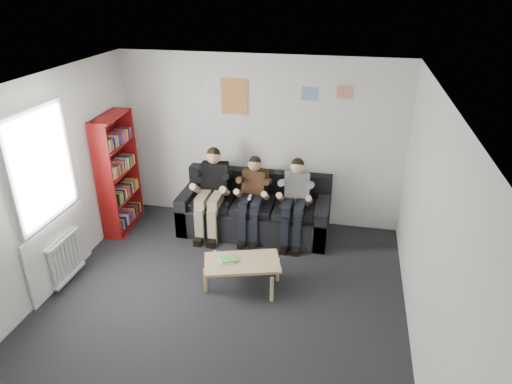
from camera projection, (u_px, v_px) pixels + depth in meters
room_shell at (214, 214)px, 5.01m from camera, size 5.00×5.00×5.00m
sofa at (255, 212)px, 7.26m from camera, size 2.33×0.95×0.90m
bookshelf at (118, 174)px, 7.08m from camera, size 0.28×0.85×1.88m
coffee_table at (242, 264)px, 5.90m from camera, size 0.96×0.53×0.39m
game_cases at (228, 260)px, 5.88m from camera, size 0.22×0.18×0.03m
person_left at (211, 193)px, 7.05m from camera, size 0.41×0.87×1.36m
person_middle at (252, 199)px, 6.94m from camera, size 0.36×0.78×1.28m
person_right at (295, 202)px, 6.82m from camera, size 0.37×0.80×1.30m
radiator at (65, 258)px, 6.02m from camera, size 0.10×0.64×0.60m
window at (51, 212)px, 5.74m from camera, size 0.05×1.30×2.36m
poster_large at (235, 96)px, 6.98m from camera, size 0.42×0.01×0.55m
poster_blue at (310, 94)px, 6.72m from camera, size 0.25×0.01×0.20m
poster_pink at (344, 92)px, 6.60m from camera, size 0.22×0.01×0.18m
poster_sign at (197, 82)px, 7.01m from camera, size 0.20×0.01×0.14m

